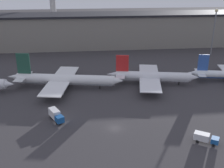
# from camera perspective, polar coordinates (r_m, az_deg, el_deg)

# --- Properties ---
(ground) EXTENTS (600.00, 600.00, 0.00)m
(ground) POSITION_cam_1_polar(r_m,az_deg,el_deg) (89.38, 0.52, -8.94)
(ground) COLOR #383538
(terminal_building) EXTENTS (212.90, 22.32, 21.14)m
(terminal_building) POSITION_cam_1_polar(r_m,az_deg,el_deg) (181.88, -3.09, 10.80)
(terminal_building) COLOR gray
(terminal_building) RESTS_ON ground
(airplane_1) EXTENTS (49.24, 35.51, 14.58)m
(airplane_1) POSITION_cam_1_polar(r_m,az_deg,el_deg) (119.33, -9.71, 0.90)
(airplane_1) COLOR white
(airplane_1) RESTS_ON ground
(airplane_2) EXTENTS (39.63, 34.71, 12.72)m
(airplane_2) POSITION_cam_1_polar(r_m,az_deg,el_deg) (122.60, 8.11, 1.51)
(airplane_2) COLOR silver
(airplane_2) RESTS_ON ground
(service_vehicle_1) EXTENTS (5.75, 8.05, 3.41)m
(service_vehicle_1) POSITION_cam_1_polar(r_m,az_deg,el_deg) (94.72, -11.35, -6.17)
(service_vehicle_1) COLOR #195199
(service_vehicle_1) RESTS_ON ground
(service_vehicle_3) EXTENTS (7.09, 5.67, 2.74)m
(service_vehicle_3) POSITION_cam_1_polar(r_m,az_deg,el_deg) (86.07, 18.41, -10.30)
(service_vehicle_3) COLOR #195199
(service_vehicle_3) RESTS_ON ground
(lamp_post_1) EXTENTS (1.80, 1.80, 26.26)m
(lamp_post_1) POSITION_cam_1_polar(r_m,az_deg,el_deg) (172.60, 20.09, 10.93)
(lamp_post_1) COLOR slate
(lamp_post_1) RESTS_ON ground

